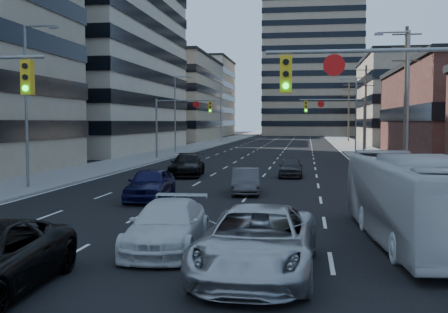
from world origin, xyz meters
TOP-DOWN VIEW (x-y plane):
  - road_surface at (0.00, 130.00)m, footprint 18.00×300.00m
  - sidewalk_left at (-11.50, 130.00)m, footprint 5.00×300.00m
  - sidewalk_right at (11.50, 130.00)m, footprint 5.00×300.00m
  - office_left_mid at (-27.00, 60.00)m, footprint 26.00×34.00m
  - office_left_far at (-24.00, 100.00)m, footprint 20.00×30.00m
  - office_right_far at (25.00, 88.00)m, footprint 22.00×28.00m
  - apartment_tower at (6.00, 150.00)m, footprint 26.00×26.00m
  - bg_block_left at (-28.00, 140.00)m, footprint 24.00×24.00m
  - bg_block_right at (32.00, 130.00)m, footprint 22.00×22.00m
  - signal_near_right at (7.45, 8.00)m, footprint 6.59×0.33m
  - signal_far_left at (-7.68, 45.00)m, footprint 6.09×0.33m
  - signal_far_right at (7.68, 45.00)m, footprint 6.09×0.33m
  - utility_pole_block at (12.20, 36.00)m, footprint 2.20×0.28m
  - utility_pole_midblock at (12.20, 66.00)m, footprint 2.20×0.28m
  - utility_pole_distant at (12.20, 96.00)m, footprint 2.20×0.28m
  - streetlight_left_near at (-10.34, 20.00)m, footprint 2.03×0.22m
  - streetlight_left_mid at (-10.34, 55.00)m, footprint 2.03×0.22m
  - streetlight_left_far at (-10.34, 90.00)m, footprint 2.03×0.22m
  - streetlight_right_near at (10.34, 25.00)m, footprint 2.03×0.22m
  - streetlight_right_far at (10.34, 60.00)m, footprint 2.03×0.22m
  - white_van at (0.74, 6.87)m, footprint 2.19×4.98m
  - silver_suv at (3.57, 4.61)m, footprint 2.93×6.03m
  - transit_bus at (7.89, 8.86)m, footprint 3.12×10.06m
  - sedan_blue at (-2.60, 16.80)m, footprint 2.10×4.70m
  - sedan_grey_center at (1.60, 19.90)m, footprint 1.80×4.10m
  - sedan_black_far at (-3.38, 28.61)m, footprint 2.59×5.40m
  - sedan_grey_right at (3.66, 29.02)m, footprint 1.60×3.91m

SIDE VIEW (x-z plane):
  - road_surface at x=0.00m, z-range 0.00..0.02m
  - sidewalk_left at x=-11.50m, z-range 0.00..0.15m
  - sidewalk_right at x=11.50m, z-range 0.00..0.15m
  - sedan_grey_center at x=1.60m, z-range 0.00..1.31m
  - sedan_grey_right at x=3.66m, z-range 0.00..1.33m
  - white_van at x=0.74m, z-range 0.00..1.42m
  - sedan_black_far at x=-3.38m, z-range 0.00..1.52m
  - sedan_blue at x=-2.60m, z-range 0.00..1.57m
  - silver_suv at x=3.57m, z-range 0.00..1.65m
  - transit_bus at x=7.89m, z-range 0.00..2.76m
  - signal_far_left at x=-7.68m, z-range 1.30..7.30m
  - signal_far_right at x=7.68m, z-range 1.30..7.30m
  - signal_near_right at x=7.45m, z-range 1.33..7.33m
  - streetlight_left_near at x=-10.34m, z-range 0.55..9.55m
  - streetlight_left_mid at x=-10.34m, z-range 0.55..9.55m
  - streetlight_left_far at x=-10.34m, z-range 0.55..9.55m
  - streetlight_right_near at x=10.34m, z-range 0.55..9.55m
  - streetlight_right_far at x=10.34m, z-range 0.55..9.55m
  - utility_pole_block at x=12.20m, z-range 0.28..11.28m
  - utility_pole_midblock at x=12.20m, z-range 0.28..11.28m
  - utility_pole_distant at x=12.20m, z-range 0.28..11.28m
  - bg_block_right at x=32.00m, z-range 0.00..12.00m
  - office_right_far at x=25.00m, z-range 0.00..14.00m
  - office_left_far at x=-24.00m, z-range 0.00..16.00m
  - bg_block_left at x=-28.00m, z-range 0.00..20.00m
  - office_left_mid at x=-27.00m, z-range 0.00..28.00m
  - apartment_tower at x=6.00m, z-range 0.00..58.00m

